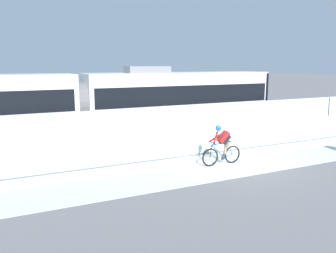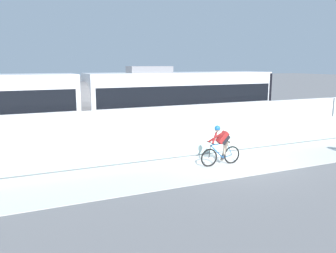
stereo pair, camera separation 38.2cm
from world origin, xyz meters
name	(u,v)px [view 1 (the left image)]	position (x,y,z in m)	size (l,w,h in m)	color
ground_plane	(236,162)	(0.00, 0.00, 0.00)	(200.00, 200.00, 0.00)	slate
bike_path_deck	(236,162)	(0.00, 0.00, 0.01)	(32.00, 3.20, 0.01)	silver
glass_parapet	(211,139)	(0.00, 1.85, 0.58)	(32.00, 0.05, 1.17)	silver
concrete_barrier_wall	(192,125)	(0.00, 3.65, 0.97)	(32.00, 0.36, 1.93)	white
tram_rail_near	(170,135)	(0.00, 6.13, 0.00)	(32.00, 0.08, 0.01)	#595654
tram_rail_far	(160,130)	(0.00, 7.57, 0.00)	(32.00, 0.08, 0.01)	#595654
tram	(79,104)	(-4.83, 6.85, 1.89)	(22.56, 2.54, 3.81)	silver
cyclist_on_bike	(222,145)	(-0.71, 0.00, 0.78)	(1.77, 0.58, 1.61)	black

